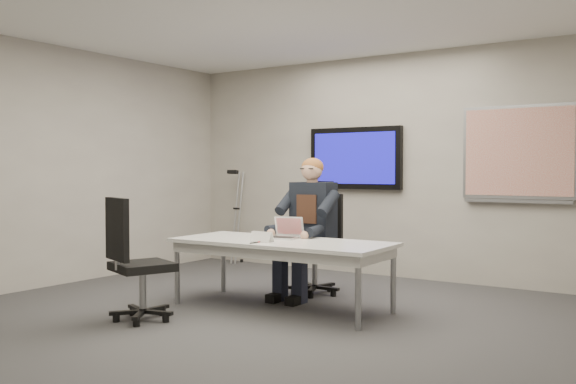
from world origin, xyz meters
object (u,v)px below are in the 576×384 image
Objects in this scene: conference_table at (282,248)px; office_chair_far at (317,262)px; laptop at (285,233)px; office_chair_near at (137,282)px; seated_person at (304,241)px.

conference_table is 0.88m from office_chair_far.
laptop is (-0.08, 0.18, 0.13)m from conference_table.
office_chair_near reaches higher than office_chair_far.
conference_table is at bearing -85.33° from office_chair_far.
office_chair_near is 1.54m from laptop.
conference_table is 1.97× the size of office_chair_near.
office_chair_near is 1.86m from seated_person.
seated_person is (0.00, -0.27, 0.26)m from office_chair_far.
office_chair_far is at bearing 89.66° from seated_person.
office_chair_near is 3.21× the size of laptop.
conference_table is 0.58m from seated_person.
conference_table is at bearing -103.22° from office_chair_near.
office_chair_near is at bearing -131.05° from laptop.
office_chair_near is at bearing -125.98° from conference_table.
conference_table is 0.24m from laptop.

